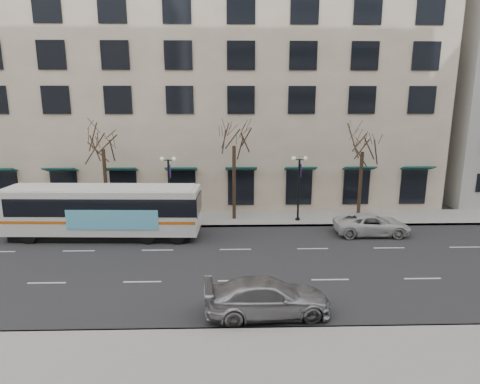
{
  "coord_description": "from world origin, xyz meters",
  "views": [
    {
      "loc": [
        -0.36,
        -22.0,
        9.35
      ],
      "look_at": [
        0.27,
        1.4,
        4.0
      ],
      "focal_mm": 30.0,
      "sensor_mm": 36.0,
      "label": 1
    }
  ],
  "objects_px": {
    "lamp_post_left": "(169,186)",
    "tree_far_mid": "(234,133)",
    "white_pickup": "(372,224)",
    "city_bus": "(104,210)",
    "silver_car": "(268,298)",
    "tree_far_right": "(363,139)",
    "lamp_post_right": "(299,185)",
    "tree_far_left": "(102,136)"
  },
  "relations": [
    {
      "from": "tree_far_left",
      "to": "lamp_post_right",
      "type": "bearing_deg",
      "value": -2.29
    },
    {
      "from": "tree_far_left",
      "to": "lamp_post_left",
      "type": "relative_size",
      "value": 1.6
    },
    {
      "from": "tree_far_mid",
      "to": "silver_car",
      "type": "xyz_separation_m",
      "value": [
        1.3,
        -14.55,
        -6.09
      ]
    },
    {
      "from": "lamp_post_right",
      "to": "city_bus",
      "type": "xyz_separation_m",
      "value": [
        -14.05,
        -3.3,
        -0.97
      ]
    },
    {
      "from": "lamp_post_right",
      "to": "city_bus",
      "type": "relative_size",
      "value": 0.39
    },
    {
      "from": "white_pickup",
      "to": "silver_car",
      "type": "bearing_deg",
      "value": 142.86
    },
    {
      "from": "tree_far_left",
      "to": "tree_far_right",
      "type": "xyz_separation_m",
      "value": [
        20.0,
        0.0,
        -0.28
      ]
    },
    {
      "from": "tree_far_mid",
      "to": "silver_car",
      "type": "bearing_deg",
      "value": -84.89
    },
    {
      "from": "city_bus",
      "to": "white_pickup",
      "type": "bearing_deg",
      "value": 2.6
    },
    {
      "from": "lamp_post_left",
      "to": "city_bus",
      "type": "distance_m",
      "value": 5.31
    },
    {
      "from": "tree_far_left",
      "to": "lamp_post_left",
      "type": "bearing_deg",
      "value": -6.83
    },
    {
      "from": "lamp_post_right",
      "to": "city_bus",
      "type": "distance_m",
      "value": 14.46
    },
    {
      "from": "tree_far_left",
      "to": "tree_far_right",
      "type": "relative_size",
      "value": 1.03
    },
    {
      "from": "city_bus",
      "to": "lamp_post_right",
      "type": "bearing_deg",
      "value": 15.35
    },
    {
      "from": "tree_far_mid",
      "to": "tree_far_right",
      "type": "relative_size",
      "value": 1.06
    },
    {
      "from": "tree_far_left",
      "to": "silver_car",
      "type": "bearing_deg",
      "value": -52.16
    },
    {
      "from": "tree_far_right",
      "to": "city_bus",
      "type": "bearing_deg",
      "value": -168.43
    },
    {
      "from": "tree_far_mid",
      "to": "city_bus",
      "type": "relative_size",
      "value": 0.64
    },
    {
      "from": "silver_car",
      "to": "white_pickup",
      "type": "bearing_deg",
      "value": -42.37
    },
    {
      "from": "lamp_post_right",
      "to": "lamp_post_left",
      "type": "bearing_deg",
      "value": 180.0
    },
    {
      "from": "silver_car",
      "to": "tree_far_right",
      "type": "bearing_deg",
      "value": -35.18
    },
    {
      "from": "tree_far_left",
      "to": "white_pickup",
      "type": "distance_m",
      "value": 20.98
    },
    {
      "from": "tree_far_mid",
      "to": "lamp_post_right",
      "type": "height_order",
      "value": "tree_far_mid"
    },
    {
      "from": "tree_far_left",
      "to": "silver_car",
      "type": "height_order",
      "value": "tree_far_left"
    },
    {
      "from": "tree_far_right",
      "to": "tree_far_left",
      "type": "bearing_deg",
      "value": 180.0
    },
    {
      "from": "tree_far_mid",
      "to": "lamp_post_left",
      "type": "distance_m",
      "value": 6.4
    },
    {
      "from": "lamp_post_left",
      "to": "tree_far_mid",
      "type": "bearing_deg",
      "value": 6.85
    },
    {
      "from": "silver_car",
      "to": "tree_far_left",
      "type": "bearing_deg",
      "value": 33.53
    },
    {
      "from": "lamp_post_right",
      "to": "city_bus",
      "type": "height_order",
      "value": "lamp_post_right"
    },
    {
      "from": "tree_far_left",
      "to": "lamp_post_right",
      "type": "xyz_separation_m",
      "value": [
        15.01,
        -0.6,
        -3.75
      ]
    },
    {
      "from": "tree_far_left",
      "to": "white_pickup",
      "type": "xyz_separation_m",
      "value": [
        19.76,
        -3.75,
        -5.96
      ]
    },
    {
      "from": "tree_far_mid",
      "to": "silver_car",
      "type": "height_order",
      "value": "tree_far_mid"
    },
    {
      "from": "lamp_post_right",
      "to": "city_bus",
      "type": "bearing_deg",
      "value": -166.79
    },
    {
      "from": "tree_far_mid",
      "to": "lamp_post_right",
      "type": "bearing_deg",
      "value": -6.83
    },
    {
      "from": "lamp_post_right",
      "to": "silver_car",
      "type": "relative_size",
      "value": 0.93
    },
    {
      "from": "lamp_post_right",
      "to": "tree_far_mid",
      "type": "bearing_deg",
      "value": 173.17
    },
    {
      "from": "tree_far_left",
      "to": "tree_far_mid",
      "type": "distance_m",
      "value": 10.0
    },
    {
      "from": "tree_far_right",
      "to": "lamp_post_left",
      "type": "xyz_separation_m",
      "value": [
        -14.99,
        -0.6,
        -3.48
      ]
    },
    {
      "from": "lamp_post_left",
      "to": "city_bus",
      "type": "height_order",
      "value": "lamp_post_left"
    },
    {
      "from": "city_bus",
      "to": "tree_far_right",
      "type": "bearing_deg",
      "value": 13.71
    },
    {
      "from": "tree_far_mid",
      "to": "lamp_post_right",
      "type": "relative_size",
      "value": 1.64
    },
    {
      "from": "white_pickup",
      "to": "city_bus",
      "type": "bearing_deg",
      "value": 91.39
    }
  ]
}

